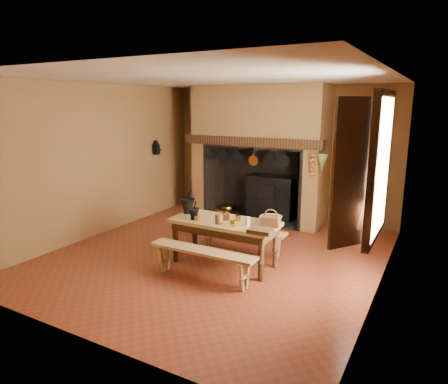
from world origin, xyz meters
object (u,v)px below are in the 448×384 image
object	(u,v)px
work_table	(225,227)
coffee_grinder	(226,216)
mixing_bowl	(271,219)
wicker_basket	(271,220)
bench_front	(202,257)
iron_range	(272,196)

from	to	relation	value
work_table	coffee_grinder	world-z (taller)	coffee_grinder
mixing_bowl	wicker_basket	bearing A→B (deg)	-67.98
bench_front	mixing_bowl	size ratio (longest dim) A/B	4.89
iron_range	work_table	bearing A→B (deg)	-82.74
iron_range	work_table	world-z (taller)	iron_range
iron_range	coffee_grinder	world-z (taller)	iron_range
mixing_bowl	wicker_basket	world-z (taller)	wicker_basket
coffee_grinder	mixing_bowl	world-z (taller)	coffee_grinder
bench_front	mixing_bowl	world-z (taller)	mixing_bowl
mixing_bowl	wicker_basket	xyz separation A→B (m)	(0.08, -0.19, 0.04)
mixing_bowl	bench_front	bearing A→B (deg)	-124.41
wicker_basket	coffee_grinder	bearing A→B (deg)	175.55
coffee_grinder	wicker_basket	size ratio (longest dim) A/B	0.59
bench_front	coffee_grinder	xyz separation A→B (m)	(-0.00, 0.68, 0.43)
bench_front	coffee_grinder	bearing A→B (deg)	90.36
bench_front	mixing_bowl	bearing A→B (deg)	55.59
wicker_basket	work_table	bearing A→B (deg)	178.55
work_table	mixing_bowl	distance (m)	0.71
work_table	bench_front	xyz separation A→B (m)	(-0.00, -0.64, -0.26)
bench_front	mixing_bowl	distance (m)	1.19
iron_range	bench_front	bearing A→B (deg)	-84.11
work_table	iron_range	bearing A→B (deg)	97.26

